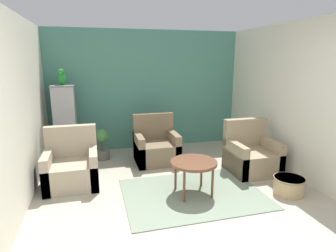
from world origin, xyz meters
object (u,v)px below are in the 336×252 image
object	(u,v)px
armchair_middle	(156,147)
wicker_basket	(289,185)
potted_plant	(102,143)
armchair_right	(251,156)
parrot	(62,77)
armchair_left	(72,167)
birdcage	(66,124)
coffee_table	(194,165)

from	to	relation	value
armchair_middle	wicker_basket	world-z (taller)	armchair_middle
potted_plant	wicker_basket	size ratio (longest dim) A/B	1.38
armchair_right	parrot	world-z (taller)	parrot
armchair_left	birdcage	size ratio (longest dim) A/B	0.61
coffee_table	parrot	world-z (taller)	parrot
armchair_middle	birdcage	xyz separation A→B (m)	(-1.65, 0.53, 0.43)
coffee_table	parrot	size ratio (longest dim) A/B	2.22
armchair_left	armchair_middle	distance (m)	1.64
birdcage	wicker_basket	xyz separation A→B (m)	(3.22, -2.36, -0.58)
coffee_table	armchair_middle	bearing A→B (deg)	98.72
coffee_table	armchair_right	world-z (taller)	armchair_right
parrot	wicker_basket	world-z (taller)	parrot
armchair_left	birdcage	world-z (taller)	birdcage
birdcage	wicker_basket	distance (m)	4.03
armchair_middle	parrot	size ratio (longest dim) A/B	2.97
birdcage	parrot	size ratio (longest dim) A/B	4.84
armchair_middle	parrot	distance (m)	2.17
armchair_middle	wicker_basket	distance (m)	2.42
armchair_right	wicker_basket	distance (m)	0.92
armchair_left	armchair_right	size ratio (longest dim) A/B	1.00
armchair_middle	potted_plant	bearing A→B (deg)	158.61
armchair_right	birdcage	world-z (taller)	birdcage
birdcage	potted_plant	world-z (taller)	birdcage
coffee_table	wicker_basket	bearing A→B (deg)	-14.91
armchair_right	wicker_basket	xyz separation A→B (m)	(0.08, -0.91, -0.15)
armchair_right	birdcage	bearing A→B (deg)	155.20
armchair_right	armchair_middle	xyz separation A→B (m)	(-1.49, 0.92, 0.00)
coffee_table	armchair_middle	world-z (taller)	armchair_middle
coffee_table	potted_plant	xyz separation A→B (m)	(-1.22, 1.86, -0.12)
armchair_left	armchair_right	xyz separation A→B (m)	(2.99, -0.25, 0.00)
potted_plant	armchair_left	bearing A→B (deg)	-115.27
coffee_table	armchair_middle	xyz separation A→B (m)	(-0.23, 1.47, -0.17)
birdcage	parrot	xyz separation A→B (m)	(0.00, 0.00, 0.88)
armchair_middle	wicker_basket	size ratio (longest dim) A/B	2.03
parrot	wicker_basket	bearing A→B (deg)	-36.24
coffee_table	potted_plant	size ratio (longest dim) A/B	1.10
armchair_right	armchair_left	bearing A→B (deg)	175.25
coffee_table	wicker_basket	world-z (taller)	coffee_table
birdcage	wicker_basket	world-z (taller)	birdcage
coffee_table	wicker_basket	xyz separation A→B (m)	(1.35, -0.36, -0.32)
coffee_table	armchair_right	distance (m)	1.39
parrot	potted_plant	bearing A→B (deg)	-12.31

